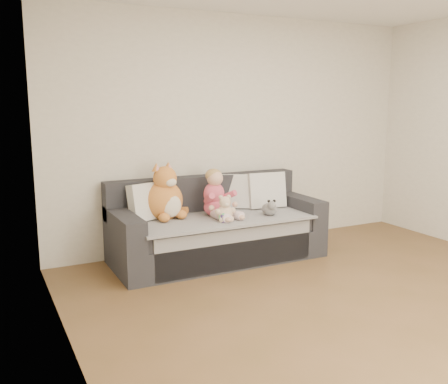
# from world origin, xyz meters

# --- Properties ---
(room_shell) EXTENTS (5.00, 5.00, 5.00)m
(room_shell) POSITION_xyz_m (0.00, 0.42, 1.30)
(room_shell) COLOR brown
(room_shell) RESTS_ON ground
(sofa) EXTENTS (2.20, 0.94, 0.85)m
(sofa) POSITION_xyz_m (-0.52, 2.06, 0.31)
(sofa) COLOR #232428
(sofa) RESTS_ON ground
(cushion_left) EXTENTS (0.44, 0.30, 0.39)m
(cushion_left) POSITION_xyz_m (-1.22, 2.19, 0.66)
(cushion_left) COLOR silver
(cushion_left) RESTS_ON sofa
(cushion_right_back) EXTENTS (0.45, 0.37, 0.39)m
(cushion_right_back) POSITION_xyz_m (-0.15, 2.28, 0.66)
(cushion_right_back) COLOR silver
(cushion_right_back) RESTS_ON sofa
(cushion_right_front) EXTENTS (0.45, 0.24, 0.41)m
(cushion_right_front) POSITION_xyz_m (0.14, 2.14, 0.67)
(cushion_right_front) COLOR silver
(cushion_right_front) RESTS_ON sofa
(toddler) EXTENTS (0.35, 0.51, 0.50)m
(toddler) POSITION_xyz_m (-0.53, 2.02, 0.68)
(toddler) COLOR #CA4768
(toddler) RESTS_ON sofa
(plush_cat) EXTENTS (0.49, 0.46, 0.60)m
(plush_cat) POSITION_xyz_m (-1.05, 2.16, 0.69)
(plush_cat) COLOR gold
(plush_cat) RESTS_ON sofa
(teddy_bear) EXTENTS (0.21, 0.16, 0.27)m
(teddy_bear) POSITION_xyz_m (-0.56, 1.78, 0.58)
(teddy_bear) COLOR #CDAC8E
(teddy_bear) RESTS_ON sofa
(plush_cow) EXTENTS (0.15, 0.22, 0.18)m
(plush_cow) POSITION_xyz_m (-0.03, 1.79, 0.55)
(plush_cow) COLOR white
(plush_cow) RESTS_ON sofa
(sippy_cup) EXTENTS (0.09, 0.07, 0.10)m
(sippy_cup) POSITION_xyz_m (-0.59, 1.74, 0.53)
(sippy_cup) COLOR #573592
(sippy_cup) RESTS_ON sofa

